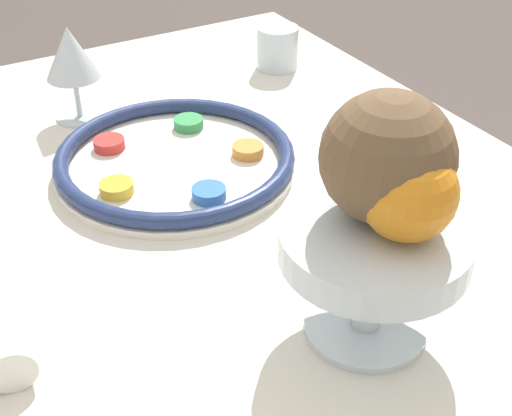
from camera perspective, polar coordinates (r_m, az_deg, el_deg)
The scene contains 8 objects.
seder_plate at distance 0.92m, azimuth -6.48°, elevation 3.91°, with size 0.31×0.31×0.03m.
wine_glass at distance 1.04m, azimuth -14.36°, elevation 11.77°, with size 0.08×0.08×0.14m.
fruit_stand at distance 0.64m, azimuth 9.36°, elevation -3.75°, with size 0.17×0.17×0.12m.
orange_fruit at distance 0.60m, azimuth 12.08°, elevation 1.19°, with size 0.08×0.08×0.08m.
coconut at distance 0.61m, azimuth 10.47°, elevation 3.99°, with size 0.12×0.12×0.12m.
napkin_roll at distance 0.72m, azimuth -19.56°, elevation -8.02°, with size 0.16×0.07×0.04m.
cup_near at distance 0.88m, azimuth 10.43°, elevation 3.49°, with size 0.07×0.07×0.07m.
cup_mid at distance 1.20m, azimuth 1.73°, elevation 12.70°, with size 0.07×0.07×0.07m.
Camera 1 is at (0.62, -0.25, 1.26)m, focal length 50.00 mm.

